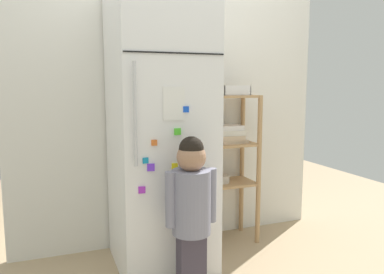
% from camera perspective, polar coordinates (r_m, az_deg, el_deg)
% --- Properties ---
extents(ground_plane, '(6.00, 6.00, 0.00)m').
position_cam_1_polar(ground_plane, '(2.85, -0.13, -17.71)').
color(ground_plane, tan).
extents(kitchen_wall_back, '(2.45, 0.03, 2.34)m').
position_cam_1_polar(kitchen_wall_back, '(2.94, -2.85, 6.75)').
color(kitchen_wall_back, silver).
rests_on(kitchen_wall_back, ground).
extents(refrigerator, '(0.61, 0.71, 1.84)m').
position_cam_1_polar(refrigerator, '(2.54, -4.85, 0.90)').
color(refrigerator, white).
rests_on(refrigerator, ground).
extents(child_standing, '(0.30, 0.23, 0.95)m').
position_cam_1_polar(child_standing, '(2.17, -0.12, -9.67)').
color(child_standing, '#403947').
rests_on(child_standing, ground).
extents(pantry_shelf_unit, '(0.41, 0.31, 1.15)m').
position_cam_1_polar(pantry_shelf_unit, '(2.96, 5.50, -2.05)').
color(pantry_shelf_unit, tan).
rests_on(pantry_shelf_unit, ground).
extents(fruit_bin, '(0.22, 0.17, 0.07)m').
position_cam_1_polar(fruit_bin, '(2.93, 6.20, 6.90)').
color(fruit_bin, white).
rests_on(fruit_bin, pantry_shelf_unit).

